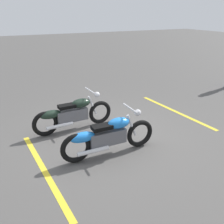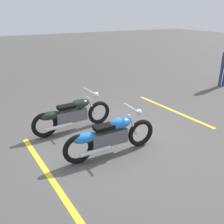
% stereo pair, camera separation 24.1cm
% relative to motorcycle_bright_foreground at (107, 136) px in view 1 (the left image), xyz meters
% --- Properties ---
extents(ground_plane, '(60.00, 60.00, 0.00)m').
position_rel_motorcycle_bright_foreground_xyz_m(ground_plane, '(0.33, 0.78, -0.46)').
color(ground_plane, '#514F4C').
extents(motorcycle_bright_foreground, '(2.23, 0.62, 1.04)m').
position_rel_motorcycle_bright_foreground_xyz_m(motorcycle_bright_foreground, '(0.00, 0.00, 0.00)').
color(motorcycle_bright_foreground, black).
rests_on(motorcycle_bright_foreground, ground).
extents(motorcycle_dark_foreground, '(2.23, 0.62, 1.04)m').
position_rel_motorcycle_bright_foreground_xyz_m(motorcycle_dark_foreground, '(-0.30, 1.54, 0.00)').
color(motorcycle_dark_foreground, black).
rests_on(motorcycle_dark_foreground, ground).
extents(parking_stripe_near, '(0.33, 3.20, 0.01)m').
position_rel_motorcycle_bright_foreground_xyz_m(parking_stripe_near, '(-1.42, 0.04, -0.46)').
color(parking_stripe_near, yellow).
rests_on(parking_stripe_near, ground).
extents(parking_stripe_mid, '(0.33, 3.20, 0.01)m').
position_rel_motorcycle_bright_foreground_xyz_m(parking_stripe_mid, '(3.05, 1.30, -0.46)').
color(parking_stripe_mid, yellow).
rests_on(parking_stripe_mid, ground).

